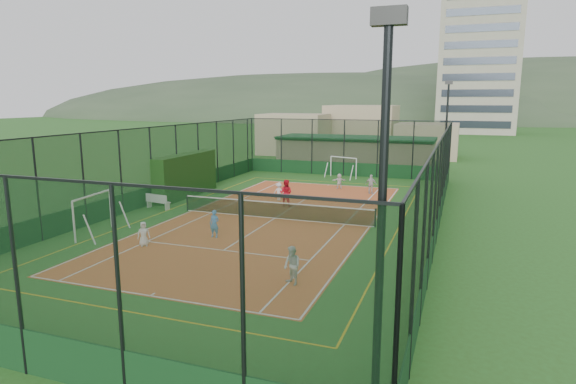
% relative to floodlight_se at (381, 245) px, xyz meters
% --- Properties ---
extents(ground, '(300.00, 300.00, 0.00)m').
position_rel_floodlight_se_xyz_m(ground, '(-8.60, 16.60, -4.12)').
color(ground, '#2D5A1F').
rests_on(ground, ground).
extents(court_slab, '(11.17, 23.97, 0.01)m').
position_rel_floodlight_se_xyz_m(court_slab, '(-8.60, 16.60, -4.12)').
color(court_slab, '#C2542B').
rests_on(court_slab, ground).
extents(tennis_net, '(11.67, 0.12, 1.06)m').
position_rel_floodlight_se_xyz_m(tennis_net, '(-8.60, 16.60, -3.59)').
color(tennis_net, black).
rests_on(tennis_net, ground).
extents(perimeter_fence, '(18.12, 34.12, 5.00)m').
position_rel_floodlight_se_xyz_m(perimeter_fence, '(-8.60, 16.60, -1.62)').
color(perimeter_fence, black).
rests_on(perimeter_fence, ground).
extents(floodlight_se, '(0.60, 0.26, 8.25)m').
position_rel_floodlight_se_xyz_m(floodlight_se, '(0.00, 0.00, 0.00)').
color(floodlight_se, black).
rests_on(floodlight_se, ground).
extents(floodlight_ne, '(0.60, 0.26, 8.25)m').
position_rel_floodlight_se_xyz_m(floodlight_ne, '(0.00, 33.20, 0.00)').
color(floodlight_ne, black).
rests_on(floodlight_ne, ground).
extents(clubhouse, '(15.20, 7.20, 3.15)m').
position_rel_floodlight_se_xyz_m(clubhouse, '(-8.60, 38.60, -2.55)').
color(clubhouse, tan).
rests_on(clubhouse, ground).
extents(apartment_tower, '(15.00, 12.00, 30.00)m').
position_rel_floodlight_se_xyz_m(apartment_tower, '(3.40, 98.60, 10.88)').
color(apartment_tower, beige).
rests_on(apartment_tower, ground).
extents(distant_hills, '(200.00, 60.00, 24.00)m').
position_rel_floodlight_se_xyz_m(distant_hills, '(-8.60, 166.60, -4.12)').
color(distant_hills, '#384C33').
rests_on(distant_hills, ground).
extents(hedge_left, '(1.03, 6.83, 2.99)m').
position_rel_floodlight_se_xyz_m(hedge_left, '(-16.90, 20.62, -2.63)').
color(hedge_left, black).
rests_on(hedge_left, ground).
extents(white_bench, '(1.79, 0.75, 0.98)m').
position_rel_floodlight_se_xyz_m(white_bench, '(-16.40, 16.46, -3.64)').
color(white_bench, white).
rests_on(white_bench, ground).
extents(futsal_goal_near, '(3.23, 1.29, 2.03)m').
position_rel_floodlight_se_xyz_m(futsal_goal_near, '(-15.99, 10.37, -3.11)').
color(futsal_goal_near, white).
rests_on(futsal_goal_near, ground).
extents(futsal_goal_far, '(2.87, 1.73, 1.78)m').
position_rel_floodlight_se_xyz_m(futsal_goal_far, '(-8.37, 32.48, -3.23)').
color(futsal_goal_far, white).
rests_on(futsal_goal_far, ground).
extents(child_near_left, '(0.67, 0.64, 1.16)m').
position_rel_floodlight_se_xyz_m(child_near_left, '(-12.40, 9.55, -3.54)').
color(child_near_left, white).
rests_on(child_near_left, court_slab).
extents(child_near_mid, '(0.50, 0.33, 1.37)m').
position_rel_floodlight_se_xyz_m(child_near_mid, '(-10.00, 11.97, -3.43)').
color(child_near_mid, '#4781CB').
rests_on(child_near_mid, court_slab).
extents(child_near_right, '(0.89, 0.86, 1.45)m').
position_rel_floodlight_se_xyz_m(child_near_right, '(-4.31, 7.40, -3.39)').
color(child_near_right, silver).
rests_on(child_near_right, court_slab).
extents(child_far_left, '(0.80, 0.49, 1.21)m').
position_rel_floodlight_se_xyz_m(child_far_left, '(-10.17, 21.39, -3.51)').
color(child_far_left, silver).
rests_on(child_far_left, court_slab).
extents(child_far_right, '(0.86, 0.43, 1.41)m').
position_rel_floodlight_se_xyz_m(child_far_right, '(-4.71, 25.82, -3.41)').
color(child_far_right, silver).
rests_on(child_far_right, court_slab).
extents(child_far_back, '(1.12, 0.74, 1.16)m').
position_rel_floodlight_se_xyz_m(child_far_back, '(-7.40, 27.16, -3.54)').
color(child_far_back, white).
rests_on(child_far_back, court_slab).
extents(coach, '(0.85, 0.66, 1.75)m').
position_rel_floodlight_se_xyz_m(coach, '(-9.08, 19.77, -3.24)').
color(coach, red).
rests_on(coach, court_slab).
extents(tennis_balls, '(5.58, 0.60, 0.07)m').
position_rel_floodlight_se_xyz_m(tennis_balls, '(-8.48, 17.84, -4.08)').
color(tennis_balls, '#CCE033').
rests_on(tennis_balls, court_slab).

